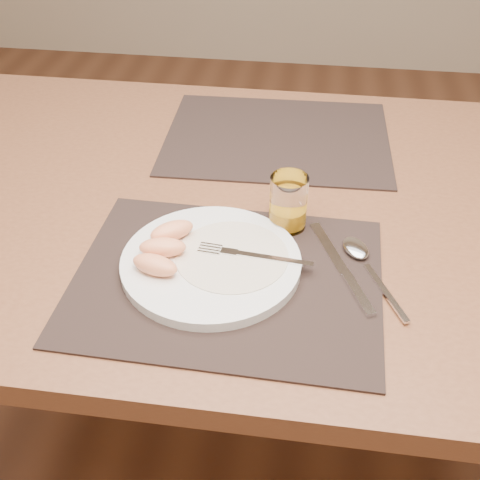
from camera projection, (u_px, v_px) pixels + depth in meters
name	position (u px, v px, depth m)	size (l,w,h in m)	color
ground	(254.00, 443.00, 1.52)	(5.00, 5.00, 0.00)	brown
table	(260.00, 235.00, 1.11)	(1.40, 0.90, 0.75)	brown
placemat_near	(227.00, 279.00, 0.89)	(0.45, 0.35, 0.00)	black
placemat_far	(277.00, 137.00, 1.22)	(0.45, 0.35, 0.00)	black
plate	(211.00, 262.00, 0.90)	(0.27, 0.27, 0.02)	white
plate_dressing	(232.00, 255.00, 0.90)	(0.17, 0.17, 0.00)	white
fork	(245.00, 254.00, 0.90)	(0.18, 0.03, 0.00)	silver
knife	(345.00, 274.00, 0.89)	(0.10, 0.21, 0.01)	silver
spoon	(360.00, 254.00, 0.92)	(0.10, 0.18, 0.01)	silver
juice_glass	(288.00, 205.00, 0.96)	(0.06, 0.06, 0.09)	white
grapefruit_wedges	(163.00, 247.00, 0.89)	(0.08, 0.14, 0.03)	#FF9E68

